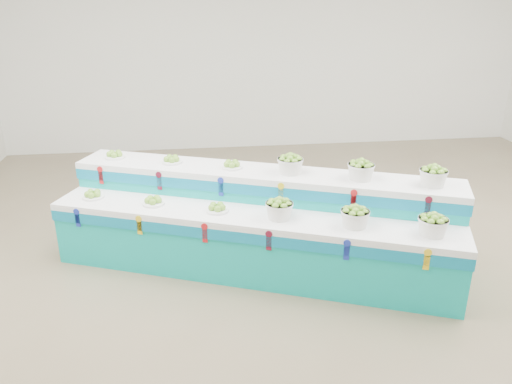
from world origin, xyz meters
TOP-DOWN VIEW (x-y plane):
  - ground at (0.00, 0.00)m, footprint 10.00×10.00m
  - back_wall at (0.00, 5.00)m, footprint 10.00×0.00m
  - display_stand at (-0.88, 0.36)m, footprint 4.45×2.68m
  - plate_lower_left at (-2.65, 0.79)m, footprint 0.32×0.32m
  - plate_lower_mid at (-1.97, 0.51)m, footprint 0.32×0.32m
  - plate_lower_right at (-1.30, 0.24)m, footprint 0.32×0.32m
  - basket_lower_left at (-0.69, -0.01)m, footprint 0.37×0.37m
  - basket_lower_mid at (0.01, -0.30)m, footprint 0.37×0.37m
  - basket_lower_right at (0.68, -0.57)m, footprint 0.37×0.37m
  - plate_upper_left at (-2.45, 1.29)m, footprint 0.32×0.32m
  - plate_upper_mid at (-1.77, 1.01)m, footprint 0.32×0.32m
  - plate_upper_right at (-1.10, 0.74)m, footprint 0.32×0.32m
  - basket_upper_left at (-0.48, 0.49)m, footprint 0.37×0.37m
  - basket_upper_mid at (0.22, 0.20)m, footprint 0.37×0.37m
  - basket_upper_right at (0.89, -0.07)m, footprint 0.37×0.37m

SIDE VIEW (x-z plane):
  - ground at x=0.00m, z-range 0.00..0.00m
  - display_stand at x=-0.88m, z-range 0.00..1.02m
  - plate_lower_left at x=-2.65m, z-range 0.72..0.82m
  - plate_lower_mid at x=-1.97m, z-range 0.72..0.82m
  - plate_lower_right at x=-1.30m, z-range 0.72..0.82m
  - basket_lower_left at x=-0.69m, z-range 0.72..0.93m
  - basket_lower_mid at x=0.01m, z-range 0.72..0.93m
  - basket_lower_right at x=0.68m, z-range 0.72..0.93m
  - plate_upper_left at x=-2.45m, z-range 1.02..1.12m
  - plate_upper_mid at x=-1.77m, z-range 1.02..1.12m
  - plate_upper_right at x=-1.10m, z-range 1.02..1.12m
  - basket_upper_left at x=-0.48m, z-range 1.02..1.23m
  - basket_upper_mid at x=0.22m, z-range 1.02..1.23m
  - basket_upper_right at x=0.89m, z-range 1.02..1.23m
  - back_wall at x=0.00m, z-range -3.00..7.00m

